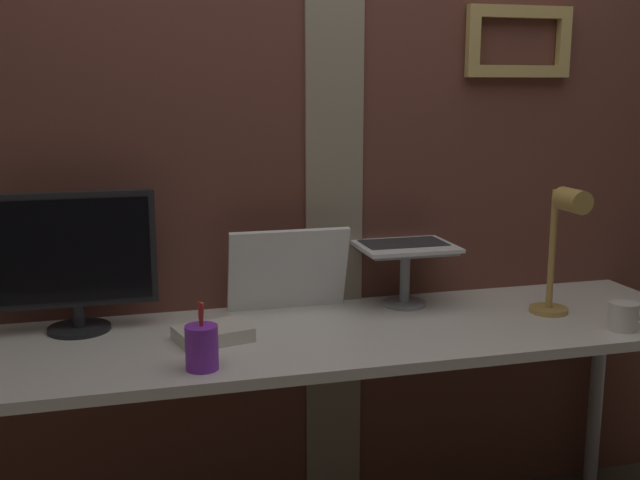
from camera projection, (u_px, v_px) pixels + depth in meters
brick_wall_back at (318, 132)px, 2.47m from camera, size 3.02×0.16×2.62m
desk at (329, 354)px, 2.23m from camera, size 2.31×0.62×0.76m
monitor at (74, 255)px, 2.17m from camera, size 0.46×0.18×0.41m
laptop_stand at (405, 267)px, 2.45m from camera, size 0.28×0.22×0.19m
laptop at (398, 227)px, 2.49m from camera, size 0.30×0.30×0.22m
whiteboard_panel at (288, 270)px, 2.39m from camera, size 0.38×0.10×0.27m
desk_lamp at (563, 237)px, 2.29m from camera, size 0.12×0.20×0.40m
pen_cup at (202, 347)px, 1.90m from camera, size 0.08×0.08×0.18m
coffee_mug at (624, 316)px, 2.22m from camera, size 0.12×0.08×0.08m
paper_clutter_stack at (213, 334)px, 2.12m from camera, size 0.23×0.18×0.04m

